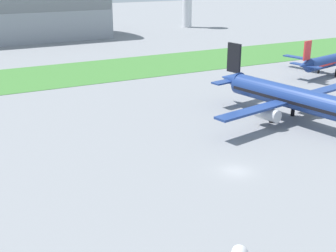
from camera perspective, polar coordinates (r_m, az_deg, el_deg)
name	(u,v)px	position (r m, az deg, el deg)	size (l,w,h in m)	color
ground_plane	(236,171)	(65.21, 8.57, -5.66)	(600.00, 600.00, 0.00)	gray
grass_taxiway_strip	(84,72)	(126.60, -10.62, 6.68)	(360.00, 28.00, 0.08)	#3D7533
airplane_parked_jet_far	(330,61)	(128.70, 19.84, 7.73)	(28.22, 28.58, 10.21)	navy
airplane_midfield_jet	(289,97)	(86.73, 15.06, 3.55)	(35.94, 35.44, 12.79)	navy
hangar_distant	(21,1)	(190.32, -18.13, 14.76)	(64.75, 31.28, 33.48)	#9399A3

